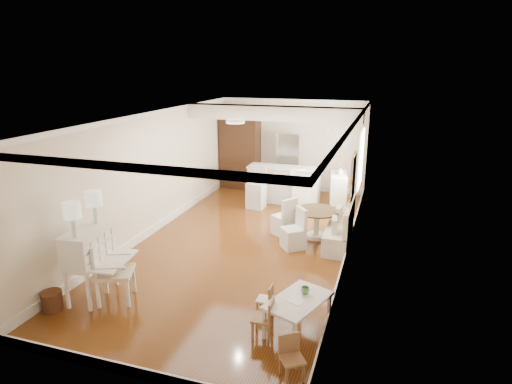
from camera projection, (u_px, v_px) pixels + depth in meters
The scene contains 20 objects.
room at pixel (251, 152), 9.24m from camera, with size 9.00×9.04×2.82m.
secretary_bureau at pixel (91, 263), 7.14m from camera, with size 0.96×0.98×1.23m, color white.
gustavian_armchair at pixel (115, 271), 7.05m from camera, with size 0.61×0.61×1.06m, color white.
wicker_basket at pixel (52, 301), 6.86m from camera, with size 0.32×0.32×0.32m, color #512C19.
kids_table at pixel (298, 315), 6.31m from camera, with size 0.62×1.04×0.52m, color white.
kids_chair_a at pixel (263, 318), 6.14m from camera, with size 0.30×0.30×0.62m, color #976D44.
kids_chair_b at pixel (265, 299), 6.75m from camera, with size 0.24×0.24×0.50m, color #A6714B.
kids_chair_c at pixel (292, 358), 5.33m from camera, with size 0.28×0.28×0.58m, color #946943.
banquette at pixel (339, 224), 9.26m from camera, with size 0.52×1.60×0.98m, color silver.
dining_table at pixel (317, 224), 9.68m from camera, with size 0.98×0.98×0.67m, color #492F17.
slip_chair_near at pixel (293, 229), 9.10m from camera, with size 0.42×0.44×0.89m, color silver.
slip_chair_far at pixel (284, 216), 9.86m from camera, with size 0.43×0.45×0.90m, color white.
breakfast_counter at pixel (284, 185), 12.17m from camera, with size 2.05×0.65×1.03m, color white.
bar_stool_left at pixel (256, 188), 11.66m from camera, with size 0.46×0.46×1.14m, color silver.
bar_stool_right at pixel (298, 189), 11.65m from camera, with size 0.43×0.43×1.06m, color white.
pantry_cabinet at pixel (240, 152), 13.47m from camera, with size 1.20×0.60×2.30m, color #381E11.
fridge at pixel (299, 164), 12.96m from camera, with size 0.75×0.65×1.80m, color silver.
sideboard at pixel (338, 190), 11.81m from camera, with size 0.43×0.96×0.92m, color silver.
pencil_cup at pixel (305, 290), 6.38m from camera, with size 0.13×0.13×0.10m, color #64A45F.
branch_vase at pixel (341, 171), 11.67m from camera, with size 0.17×0.17×0.18m, color silver.
Camera 1 is at (2.92, -8.31, 3.81)m, focal length 30.00 mm.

